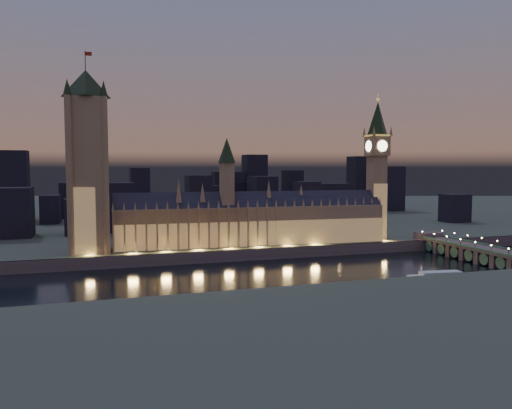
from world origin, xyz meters
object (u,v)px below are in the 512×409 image
object	(u,v)px
palace_of_westminster	(252,220)
victoria_tower	(87,153)
westminster_bridge	(471,251)
elizabeth_tower	(377,158)
river_boat	(440,276)

from	to	relation	value
palace_of_westminster	victoria_tower	xyz separation A→B (m)	(-114.26, 0.19, 47.63)
palace_of_westminster	victoria_tower	size ratio (longest dim) A/B	1.52
palace_of_westminster	westminster_bridge	xyz separation A→B (m)	(140.79, -65.18, -20.39)
palace_of_westminster	elizabeth_tower	distance (m)	113.41
victoria_tower	river_boat	bearing A→B (deg)	-29.39
westminster_bridge	river_boat	bearing A→B (deg)	-143.46
victoria_tower	elizabeth_tower	world-z (taller)	victoria_tower
elizabeth_tower	westminster_bridge	world-z (taller)	elizabeth_tower
river_boat	westminster_bridge	bearing A→B (deg)	36.54
victoria_tower	westminster_bridge	distance (m)	271.94
elizabeth_tower	westminster_bridge	xyz separation A→B (m)	(37.05, -65.37, -66.21)
victoria_tower	westminster_bridge	size ratio (longest dim) A/B	1.17
palace_of_westminster	victoria_tower	distance (m)	123.79
river_boat	palace_of_westminster	bearing A→B (deg)	126.38
palace_of_westminster	elizabeth_tower	world-z (taller)	elizabeth_tower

